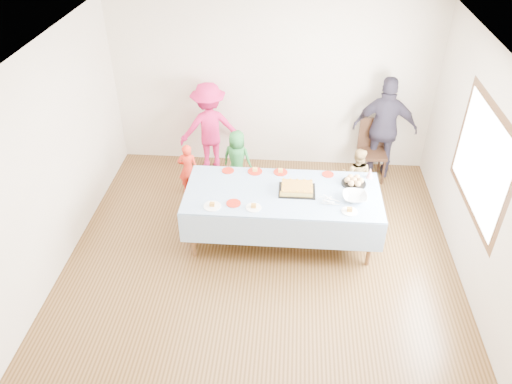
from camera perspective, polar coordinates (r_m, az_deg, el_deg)
ground at (r=6.53m, az=0.54°, el=-7.78°), size 5.00×5.00×0.00m
room_walls at (r=5.48m, az=1.21°, el=5.91°), size 5.04×5.04×2.72m
party_table at (r=6.41m, az=3.07°, el=-0.40°), size 2.50×1.10×0.78m
birthday_cake at (r=6.39m, az=4.71°, el=0.40°), size 0.47×0.36×0.08m
rolls_tray at (r=6.63m, az=11.13°, el=1.21°), size 0.32×0.32×0.10m
punch_bowl at (r=6.34m, az=11.21°, el=-0.58°), size 0.31×0.31×0.08m
party_hat at (r=6.78m, az=12.90°, el=2.13°), size 0.09×0.09×0.15m
fork_pile at (r=6.24m, az=8.50°, el=-0.95°), size 0.24×0.18×0.07m
plate_red_far_a at (r=6.79m, az=-3.23°, el=2.47°), size 0.17×0.17×0.01m
plate_red_far_b at (r=6.77m, az=-0.12°, el=2.37°), size 0.20×0.20×0.01m
plate_red_far_c at (r=6.76m, az=2.82°, el=2.28°), size 0.19×0.19×0.01m
plate_red_far_d at (r=6.77m, az=8.22°, el=2.01°), size 0.16×0.16×0.01m
plate_red_near at (r=6.17m, az=-2.58°, el=-1.29°), size 0.18×0.18×0.01m
plate_white_left at (r=6.14m, az=-5.03°, el=-1.62°), size 0.22×0.22×0.01m
plate_white_mid at (r=6.09m, az=-0.28°, el=-1.79°), size 0.19×0.19×0.01m
plate_white_right at (r=6.14m, az=10.63°, el=-2.18°), size 0.19×0.19×0.01m
dining_chair at (r=8.06m, az=13.11°, el=5.17°), size 0.44×0.44×0.97m
toddler_left at (r=7.56m, az=-7.75°, el=2.58°), size 0.31×0.21×0.84m
toddler_mid at (r=7.63m, az=-2.17°, el=3.74°), size 0.53×0.42×0.95m
toddler_right at (r=7.47m, az=11.40°, el=1.88°), size 0.50×0.43×0.87m
adult_left at (r=8.00m, az=-5.34°, el=7.35°), size 1.08×0.82×1.48m
adult_right at (r=7.99m, az=14.50°, el=7.04°), size 1.02×0.53×1.66m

